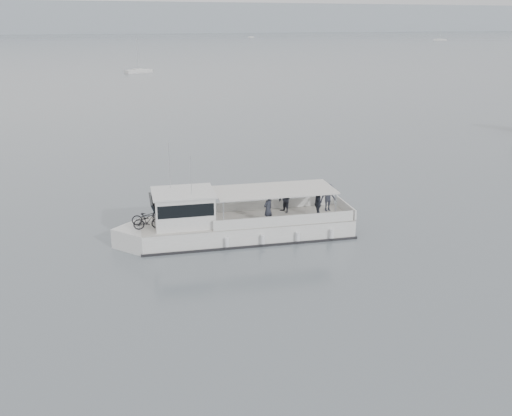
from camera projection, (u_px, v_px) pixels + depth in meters
name	position (u px, v px, depth m)	size (l,w,h in m)	color
ground	(296.00, 216.00, 34.07)	(1400.00, 1400.00, 0.00)	slate
headland	(43.00, 18.00, 526.84)	(1400.00, 90.00, 28.00)	#939EA8
tour_boat	(227.00, 223.00, 30.15)	(12.86, 4.68, 5.35)	white
moored_fleet	(5.00, 50.00, 225.20)	(429.90, 338.73, 9.45)	white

